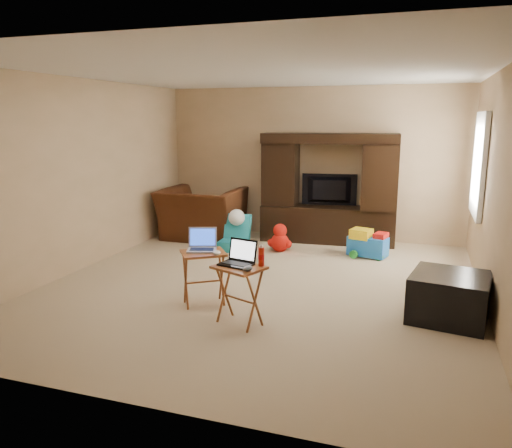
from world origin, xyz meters
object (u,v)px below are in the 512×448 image
(laptop_left, at_px, (202,240))
(plush_toy, at_px, (280,238))
(child_rocker, at_px, (234,233))
(television, at_px, (329,190))
(mouse_right, at_px, (248,269))
(tray_table_left, at_px, (204,278))
(water_bottle, at_px, (261,257))
(push_toy, at_px, (368,243))
(tray_table_right, at_px, (239,295))
(mouse_left, at_px, (217,253))
(entertainment_center, at_px, (328,188))
(recliner, at_px, (202,214))
(laptop_right, at_px, (236,253))
(ottoman, at_px, (449,297))

(laptop_left, bearing_deg, plush_toy, 66.16)
(child_rocker, bearing_deg, television, 38.77)
(child_rocker, distance_m, mouse_right, 3.01)
(tray_table_left, bearing_deg, water_bottle, -57.16)
(plush_toy, xyz_separation_m, laptop_left, (-0.21, -2.35, 0.49))
(plush_toy, xyz_separation_m, water_bottle, (0.56, -2.68, 0.46))
(push_toy, height_order, tray_table_left, tray_table_left)
(tray_table_right, distance_m, mouse_left, 0.57)
(entertainment_center, bearing_deg, plush_toy, -127.30)
(entertainment_center, xyz_separation_m, recliner, (-2.04, -0.44, -0.46))
(tray_table_left, xyz_separation_m, laptop_right, (0.51, -0.36, 0.42))
(tray_table_left, bearing_deg, laptop_right, -70.51)
(child_rocker, bearing_deg, entertainment_center, 36.80)
(tray_table_left, distance_m, mouse_right, 0.90)
(push_toy, bearing_deg, tray_table_right, -92.15)
(entertainment_center, xyz_separation_m, child_rocker, (-1.26, -1.00, -0.60))
(laptop_right, bearing_deg, water_bottle, 26.95)
(tray_table_left, height_order, mouse_right, mouse_right)
(entertainment_center, bearing_deg, laptop_left, -108.00)
(laptop_left, height_order, water_bottle, laptop_left)
(television, bearing_deg, mouse_left, 71.95)
(laptop_left, relative_size, mouse_right, 2.57)
(plush_toy, relative_size, push_toy, 0.78)
(ottoman, bearing_deg, mouse_right, -153.82)
(entertainment_center, distance_m, plush_toy, 1.23)
(tray_table_right, bearing_deg, recliner, 141.78)
(child_rocker, distance_m, plush_toy, 0.71)
(tray_table_left, height_order, laptop_right, laptop_right)
(mouse_left, bearing_deg, plush_toy, 90.12)
(water_bottle, bearing_deg, child_rocker, 116.36)
(laptop_left, bearing_deg, television, 58.13)
(push_toy, bearing_deg, water_bottle, -88.91)
(mouse_left, height_order, water_bottle, water_bottle)
(tray_table_right, distance_m, laptop_right, 0.42)
(child_rocker, xyz_separation_m, ottoman, (3.01, -1.85, -0.04))
(child_rocker, relative_size, laptop_left, 1.78)
(television, relative_size, push_toy, 1.60)
(recliner, height_order, mouse_left, recliner)
(plush_toy, relative_size, tray_table_right, 0.74)
(push_toy, xyz_separation_m, tray_table_left, (-1.48, -2.51, 0.08))
(tray_table_right, height_order, mouse_right, mouse_right)
(child_rocker, xyz_separation_m, laptop_left, (0.48, -2.21, 0.44))
(entertainment_center, height_order, mouse_left, entertainment_center)
(push_toy, height_order, ottoman, ottoman)
(plush_toy, distance_m, mouse_left, 2.48)
(entertainment_center, xyz_separation_m, ottoman, (1.76, -2.85, -0.65))
(ottoman, height_order, laptop_right, laptop_right)
(laptop_left, relative_size, water_bottle, 1.70)
(mouse_left, bearing_deg, water_bottle, -22.12)
(mouse_right, xyz_separation_m, water_bottle, (0.07, 0.20, 0.07))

